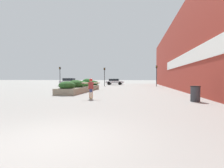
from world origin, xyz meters
TOP-DOWN VIEW (x-y plane):
  - ground_plane at (0.00, 0.00)m, footprint 300.00×300.00m
  - building_wall_right at (7.10, 20.22)m, footprint 0.67×49.02m
  - planter_box at (-4.19, 14.92)m, footprint 1.97×9.50m
  - skateboard at (-1.28, 8.28)m, footprint 0.32×0.64m
  - skateboarder at (-1.28, 8.28)m, footprint 1.25×0.35m
  - trash_bin at (5.56, 7.90)m, footprint 0.60×0.60m
  - car_leftmost at (-3.36, 35.99)m, footprint 4.01×1.96m
  - car_center_left at (-12.91, 32.73)m, footprint 4.14×2.01m
  - traffic_light_left at (-4.28, 28.56)m, footprint 0.28×0.30m
  - traffic_light_right at (5.28, 28.81)m, footprint 0.28×0.30m
  - traffic_light_far_left at (-13.25, 28.78)m, footprint 0.28×0.30m

SIDE VIEW (x-z plane):
  - ground_plane at x=0.00m, z-range 0.00..0.00m
  - skateboard at x=-1.28m, z-range 0.02..0.11m
  - trash_bin at x=5.56m, z-range 0.00..0.98m
  - planter_box at x=-4.19m, z-range -0.15..1.28m
  - car_leftmost at x=-3.36m, z-range 0.06..1.44m
  - car_center_left at x=-12.91m, z-range 0.05..1.56m
  - skateboarder at x=-1.28m, z-range 0.23..1.59m
  - traffic_light_left at x=-4.28m, z-range 0.63..4.10m
  - traffic_light_far_left at x=-13.25m, z-range 0.66..4.38m
  - traffic_light_right at x=5.28m, z-range 0.66..4.44m
  - building_wall_right at x=7.10m, z-range -0.01..9.58m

